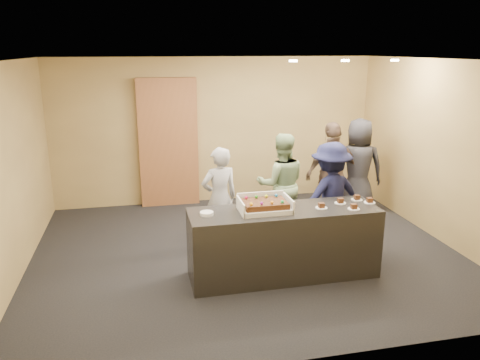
{
  "coord_description": "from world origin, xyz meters",
  "views": [
    {
      "loc": [
        -1.42,
        -6.08,
        2.85
      ],
      "look_at": [
        -0.09,
        0.0,
        1.09
      ],
      "focal_mm": 35.0,
      "sensor_mm": 36.0,
      "label": 1
    }
  ],
  "objects_px": {
    "person_navy_man": "(330,197)",
    "sheet_cake": "(265,204)",
    "person_sage_man": "(281,184)",
    "cake_box": "(264,207)",
    "storage_cabinet": "(168,143)",
    "serving_counter": "(284,243)",
    "person_brown_extra": "(332,173)",
    "person_server_grey": "(220,198)",
    "plate_stack": "(207,213)",
    "person_dark_suit": "(358,168)"
  },
  "relations": [
    {
      "from": "plate_stack",
      "to": "person_brown_extra",
      "type": "bearing_deg",
      "value": 35.93
    },
    {
      "from": "storage_cabinet",
      "to": "sheet_cake",
      "type": "distance_m",
      "value": 3.35
    },
    {
      "from": "person_navy_man",
      "to": "person_dark_suit",
      "type": "xyz_separation_m",
      "value": [
        1.01,
        1.19,
        0.07
      ]
    },
    {
      "from": "person_sage_man",
      "to": "person_server_grey",
      "type": "bearing_deg",
      "value": 26.62
    },
    {
      "from": "cake_box",
      "to": "person_navy_man",
      "type": "height_order",
      "value": "person_navy_man"
    },
    {
      "from": "storage_cabinet",
      "to": "person_dark_suit",
      "type": "height_order",
      "value": "storage_cabinet"
    },
    {
      "from": "storage_cabinet",
      "to": "sheet_cake",
      "type": "bearing_deg",
      "value": -73.47
    },
    {
      "from": "person_server_grey",
      "to": "person_navy_man",
      "type": "xyz_separation_m",
      "value": [
        1.55,
        -0.37,
        0.04
      ]
    },
    {
      "from": "sheet_cake",
      "to": "person_navy_man",
      "type": "bearing_deg",
      "value": 30.92
    },
    {
      "from": "person_navy_man",
      "to": "sheet_cake",
      "type": "bearing_deg",
      "value": 18.72
    },
    {
      "from": "sheet_cake",
      "to": "person_navy_man",
      "type": "xyz_separation_m",
      "value": [
        1.16,
        0.7,
        -0.21
      ]
    },
    {
      "from": "person_server_grey",
      "to": "person_navy_man",
      "type": "bearing_deg",
      "value": 153.65
    },
    {
      "from": "person_brown_extra",
      "to": "serving_counter",
      "type": "bearing_deg",
      "value": 38.33
    },
    {
      "from": "person_navy_man",
      "to": "plate_stack",
      "type": "bearing_deg",
      "value": 7.77
    },
    {
      "from": "sheet_cake",
      "to": "person_dark_suit",
      "type": "height_order",
      "value": "person_dark_suit"
    },
    {
      "from": "serving_counter",
      "to": "person_server_grey",
      "type": "bearing_deg",
      "value": 120.71
    },
    {
      "from": "serving_counter",
      "to": "person_sage_man",
      "type": "xyz_separation_m",
      "value": [
        0.4,
        1.42,
        0.35
      ]
    },
    {
      "from": "storage_cabinet",
      "to": "person_server_grey",
      "type": "distance_m",
      "value": 2.26
    },
    {
      "from": "person_sage_man",
      "to": "cake_box",
      "type": "bearing_deg",
      "value": 72.8
    },
    {
      "from": "sheet_cake",
      "to": "person_brown_extra",
      "type": "height_order",
      "value": "person_brown_extra"
    },
    {
      "from": "plate_stack",
      "to": "person_sage_man",
      "type": "height_order",
      "value": "person_sage_man"
    },
    {
      "from": "sheet_cake",
      "to": "person_brown_extra",
      "type": "xyz_separation_m",
      "value": [
        1.62,
        1.71,
        -0.15
      ]
    },
    {
      "from": "sheet_cake",
      "to": "person_server_grey",
      "type": "xyz_separation_m",
      "value": [
        -0.38,
        1.07,
        -0.24
      ]
    },
    {
      "from": "person_navy_man",
      "to": "storage_cabinet",
      "type": "bearing_deg",
      "value": -62.11
    },
    {
      "from": "person_server_grey",
      "to": "person_brown_extra",
      "type": "relative_size",
      "value": 0.89
    },
    {
      "from": "serving_counter",
      "to": "plate_stack",
      "type": "height_order",
      "value": "plate_stack"
    },
    {
      "from": "person_server_grey",
      "to": "person_sage_man",
      "type": "distance_m",
      "value": 1.1
    },
    {
      "from": "cake_box",
      "to": "person_dark_suit",
      "type": "distance_m",
      "value": 2.87
    },
    {
      "from": "storage_cabinet",
      "to": "person_navy_man",
      "type": "height_order",
      "value": "storage_cabinet"
    },
    {
      "from": "sheet_cake",
      "to": "person_server_grey",
      "type": "height_order",
      "value": "person_server_grey"
    },
    {
      "from": "person_dark_suit",
      "to": "plate_stack",
      "type": "bearing_deg",
      "value": 49.09
    },
    {
      "from": "person_server_grey",
      "to": "person_dark_suit",
      "type": "bearing_deg",
      "value": -175.08
    },
    {
      "from": "cake_box",
      "to": "person_server_grey",
      "type": "height_order",
      "value": "person_server_grey"
    },
    {
      "from": "sheet_cake",
      "to": "person_server_grey",
      "type": "bearing_deg",
      "value": 109.71
    },
    {
      "from": "plate_stack",
      "to": "person_brown_extra",
      "type": "distance_m",
      "value": 2.9
    },
    {
      "from": "person_sage_man",
      "to": "person_navy_man",
      "type": "relative_size",
      "value": 1.01
    },
    {
      "from": "person_sage_man",
      "to": "person_navy_man",
      "type": "xyz_separation_m",
      "value": [
        0.51,
        -0.72,
        -0.01
      ]
    },
    {
      "from": "storage_cabinet",
      "to": "serving_counter",
      "type": "bearing_deg",
      "value": -69.36
    },
    {
      "from": "sheet_cake",
      "to": "plate_stack",
      "type": "height_order",
      "value": "sheet_cake"
    },
    {
      "from": "person_brown_extra",
      "to": "person_navy_man",
      "type": "bearing_deg",
      "value": 52.54
    },
    {
      "from": "plate_stack",
      "to": "person_dark_suit",
      "type": "xyz_separation_m",
      "value": [
        2.9,
        1.88,
        -0.06
      ]
    },
    {
      "from": "storage_cabinet",
      "to": "person_server_grey",
      "type": "relative_size",
      "value": 1.56
    },
    {
      "from": "person_server_grey",
      "to": "person_brown_extra",
      "type": "xyz_separation_m",
      "value": [
        2.01,
        0.65,
        0.1
      ]
    },
    {
      "from": "serving_counter",
      "to": "person_brown_extra",
      "type": "height_order",
      "value": "person_brown_extra"
    },
    {
      "from": "person_navy_man",
      "to": "person_dark_suit",
      "type": "height_order",
      "value": "person_dark_suit"
    },
    {
      "from": "sheet_cake",
      "to": "person_navy_man",
      "type": "relative_size",
      "value": 0.34
    },
    {
      "from": "sheet_cake",
      "to": "plate_stack",
      "type": "relative_size",
      "value": 3.3
    },
    {
      "from": "storage_cabinet",
      "to": "person_sage_man",
      "type": "xyz_separation_m",
      "value": [
        1.61,
        -1.79,
        -0.37
      ]
    },
    {
      "from": "person_navy_man",
      "to": "person_brown_extra",
      "type": "relative_size",
      "value": 0.93
    },
    {
      "from": "person_navy_man",
      "to": "person_sage_man",
      "type": "bearing_deg",
      "value": -66.95
    }
  ]
}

